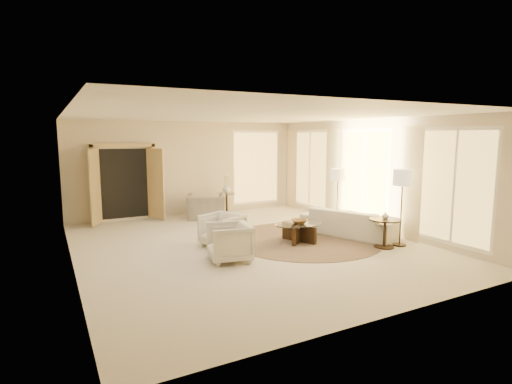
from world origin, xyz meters
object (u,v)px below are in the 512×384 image
armchair_right (229,240)px  bowl (299,221)px  end_table (385,228)px  floor_lamp_far (403,181)px  sofa (348,222)px  armchair_left (222,229)px  end_vase (385,215)px  side_vase (227,189)px  floor_lamp_near (338,177)px  accent_chair (206,203)px  coffee_table (299,230)px  side_table (227,201)px

armchair_right → bowl: armchair_right is taller
armchair_right → end_table: bearing=89.4°
floor_lamp_far → sofa: bearing=107.6°
armchair_left → end_vase: armchair_left is taller
side_vase → bowl: bearing=-87.8°
end_table → floor_lamp_near: floor_lamp_near is taller
armchair_left → accent_chair: size_ratio=0.72×
armchair_right → end_vase: size_ratio=5.10×
sofa → floor_lamp_far: (0.39, -1.22, 1.09)m
coffee_table → side_table: side_table is taller
sofa → accent_chair: (-2.31, 3.43, 0.15)m
coffee_table → side_vase: side_vase is taller
armchair_right → bowl: bearing=116.6°
armchair_left → coffee_table: bearing=50.6°
accent_chair → end_table: (2.28, -4.61, -0.04)m
armchair_left → bowl: bearing=50.6°
coffee_table → end_table: 1.85m
end_table → side_vase: 5.18m
armchair_left → side_vase: (1.53, 3.23, 0.40)m
floor_lamp_near → floor_lamp_far: floor_lamp_far is taller
end_vase → end_table: bearing=-26.6°
sofa → floor_lamp_far: bearing=174.5°
accent_chair → coffee_table: 3.50m
coffee_table → bowl: 0.20m
side_table → end_vase: end_vase is taller
armchair_left → armchair_right: armchair_right is taller
sofa → armchair_left: size_ratio=2.83×
coffee_table → sofa: bearing=-2.4°
accent_chair → side_vase: (0.78, 0.33, 0.32)m
armchair_right → side_table: 4.58m
floor_lamp_far → end_vase: bearing=174.2°
armchair_left → coffee_table: armchair_left is taller
armchair_left → floor_lamp_far: (3.45, -1.75, 1.03)m
end_table → end_vase: size_ratio=4.27×
coffee_table → floor_lamp_far: floor_lamp_far is taller
sofa → end_vase: (-0.03, -1.18, 0.38)m
sofa → side_table: side_table is taller
coffee_table → floor_lamp_far: 2.47m
floor_lamp_near → end_vase: (-0.42, -2.09, -0.60)m
sofa → bowl: size_ratio=6.32×
sofa → coffee_table: sofa is taller
armchair_right → accent_chair: size_ratio=0.73×
coffee_table → end_vase: end_vase is taller
armchair_left → accent_chair: bearing=141.7°
end_table → floor_lamp_far: bearing=-5.8°
sofa → side_vase: bearing=-1.0°
floor_lamp_near → floor_lamp_far: size_ratio=0.92×
armchair_right → side_vase: side_vase is taller
armchair_right → floor_lamp_far: 3.93m
floor_lamp_near → sofa: bearing=-113.2°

